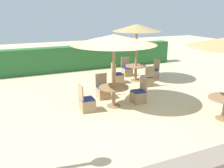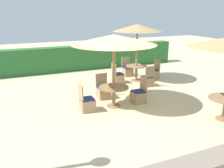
# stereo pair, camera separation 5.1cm
# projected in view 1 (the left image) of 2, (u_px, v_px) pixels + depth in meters

# --- Properties ---
(ground_plane) EXTENTS (40.00, 40.00, 0.00)m
(ground_plane) POSITION_uv_depth(u_px,v_px,m) (120.00, 116.00, 7.93)
(ground_plane) COLOR beige
(hedge_row) EXTENTS (13.00, 0.70, 1.33)m
(hedge_row) POSITION_uv_depth(u_px,v_px,m) (66.00, 59.00, 13.64)
(hedge_row) COLOR #2D6B33
(hedge_row) RESTS_ON ground_plane
(parasol_center) EXTENTS (2.82, 2.82, 2.48)m
(parasol_center) POSITION_uv_depth(u_px,v_px,m) (114.00, 40.00, 8.07)
(parasol_center) COLOR #93704C
(parasol_center) RESTS_ON ground_plane
(round_table_center) EXTENTS (1.03, 1.03, 0.71)m
(round_table_center) POSITION_uv_depth(u_px,v_px,m) (114.00, 91.00, 8.57)
(round_table_center) COLOR #93704C
(round_table_center) RESTS_ON ground_plane
(patio_chair_center_east) EXTENTS (0.46, 0.46, 0.93)m
(patio_chair_center_east) POSITION_uv_depth(u_px,v_px,m) (139.00, 95.00, 9.03)
(patio_chair_center_east) COLOR tan
(patio_chair_center_east) RESTS_ON ground_plane
(patio_chair_center_west) EXTENTS (0.46, 0.46, 0.93)m
(patio_chair_center_west) POSITION_uv_depth(u_px,v_px,m) (87.00, 104.00, 8.25)
(patio_chair_center_west) COLOR tan
(patio_chair_center_west) RESTS_ON ground_plane
(patio_chair_center_north) EXTENTS (0.46, 0.46, 0.93)m
(patio_chair_center_north) POSITION_uv_depth(u_px,v_px,m) (103.00, 91.00, 9.48)
(patio_chair_center_north) COLOR tan
(patio_chair_center_north) RESTS_ON ground_plane
(parasol_back_right) EXTENTS (2.22, 2.22, 2.63)m
(parasol_back_right) POSITION_uv_depth(u_px,v_px,m) (137.00, 28.00, 11.22)
(parasol_back_right) COLOR #93704C
(parasol_back_right) RESTS_ON ground_plane
(round_table_back_right) EXTENTS (0.97, 0.97, 0.73)m
(round_table_back_right) POSITION_uv_depth(u_px,v_px,m) (136.00, 69.00, 11.76)
(round_table_back_right) COLOR #93704C
(round_table_back_right) RESTS_ON ground_plane
(patio_chair_back_right_east) EXTENTS (0.46, 0.46, 0.93)m
(patio_chair_back_right_east) POSITION_uv_depth(u_px,v_px,m) (153.00, 73.00, 12.19)
(patio_chair_back_right_east) COLOR tan
(patio_chair_back_right_east) RESTS_ON ground_plane
(patio_chair_back_right_south) EXTENTS (0.46, 0.46, 0.93)m
(patio_chair_back_right_south) POSITION_uv_depth(u_px,v_px,m) (147.00, 80.00, 11.01)
(patio_chair_back_right_south) COLOR tan
(patio_chair_back_right_south) RESTS_ON ground_plane
(patio_chair_back_right_west) EXTENTS (0.46, 0.46, 0.93)m
(patio_chair_back_right_west) POSITION_uv_depth(u_px,v_px,m) (117.00, 77.00, 11.46)
(patio_chair_back_right_west) COLOR tan
(patio_chair_back_right_west) RESTS_ON ground_plane
(patio_chair_back_right_north) EXTENTS (0.46, 0.46, 0.93)m
(patio_chair_back_right_north) POSITION_uv_depth(u_px,v_px,m) (127.00, 71.00, 12.73)
(patio_chair_back_right_north) COLOR tan
(patio_chair_back_right_north) RESTS_ON ground_plane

